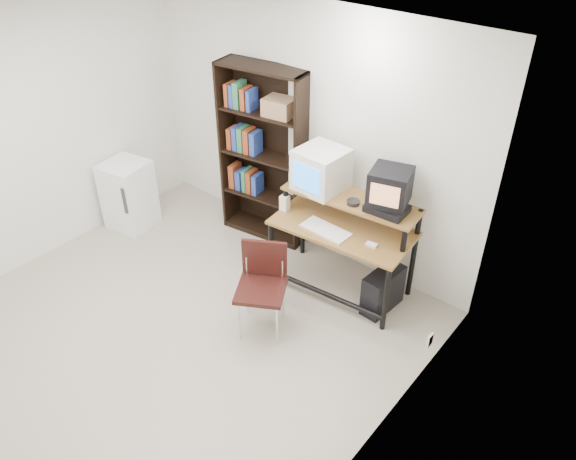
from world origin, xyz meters
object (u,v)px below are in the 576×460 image
Objects in this scene: pc_tower at (383,290)px; bookshelf at (265,153)px; crt_monitor at (321,170)px; school_chair at (262,279)px; computer_desk at (344,229)px; crt_tv at (390,187)px; mini_fridge at (129,195)px.

bookshelf reaches higher than pc_tower.
school_chair is at bearing -81.44° from crt_monitor.
computer_desk is 0.71× the size of bookshelf.
pc_tower is at bearing -6.74° from computer_desk.
mini_fridge is at bearing 179.65° from crt_tv.
school_chair is 1.07× the size of mini_fridge.
mini_fridge reaches higher than pc_tower.
crt_tv is 3.09m from mini_fridge.
pc_tower is (0.84, -0.10, -0.96)m from crt_monitor.
crt_monitor is 1.18m from school_chair.
bookshelf is (-0.89, 0.21, -0.19)m from crt_monitor.
computer_desk is at bearing -21.56° from bookshelf.
computer_desk is at bearing -11.35° from crt_monitor.
pc_tower is 0.53× the size of school_chair.
computer_desk reaches higher than mini_fridge.
pc_tower is 1.19m from school_chair.
crt_monitor is at bearing 177.68° from pc_tower.
pc_tower is at bearing 19.58° from school_chair.
computer_desk is 1.63× the size of school_chair.
crt_monitor is 2.42m from mini_fridge.
crt_tv is 0.53× the size of mini_fridge.
computer_desk is at bearing 44.00° from school_chair.
school_chair is (-0.25, -0.89, -0.18)m from computer_desk.
pc_tower is at bearing -3.97° from crt_monitor.
pc_tower is (0.14, -0.17, -1.00)m from crt_tv.
crt_tv reaches higher than computer_desk.
bookshelf is at bearing 169.49° from crt_monitor.
crt_tv reaches higher than school_chair.
mini_fridge is (-2.28, 0.28, -0.13)m from school_chair.
school_chair is (-0.60, -1.05, -0.69)m from crt_tv.
crt_tv is 0.50× the size of school_chair.
school_chair is (0.10, -0.97, -0.65)m from crt_monitor.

